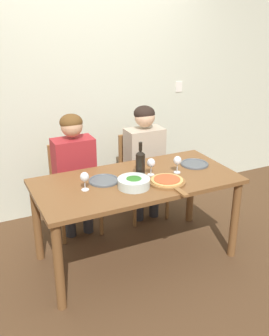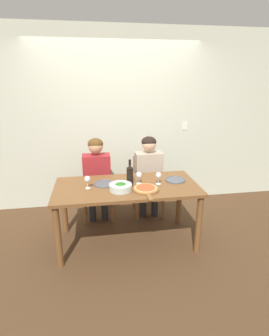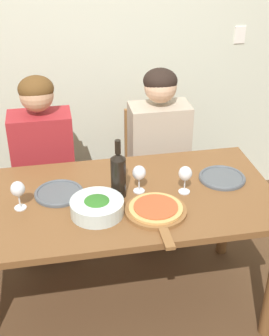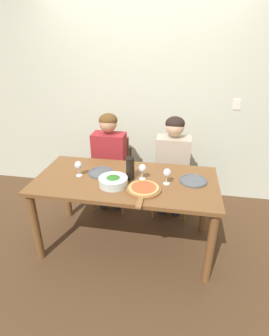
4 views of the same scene
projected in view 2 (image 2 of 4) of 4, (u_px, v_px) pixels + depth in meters
ground_plane at (127, 241)px, 3.35m from camera, size 40.00×40.00×0.00m
back_wall at (116, 121)px, 4.03m from camera, size 10.00×0.06×2.70m
dining_table at (127, 193)px, 3.14m from camera, size 1.70×0.82×0.76m
chair_left at (97, 186)px, 3.84m from camera, size 0.42×0.42×0.87m
chair_right at (147, 183)px, 3.96m from camera, size 0.42×0.42×0.87m
person_woman at (97, 173)px, 3.66m from camera, size 0.47×0.51×1.20m
person_man at (149, 170)px, 3.78m from camera, size 0.47×0.51×1.20m
wine_bottle at (130, 175)px, 3.08m from camera, size 0.08×0.08×0.32m
broccoli_bowl at (121, 187)px, 2.96m from camera, size 0.26×0.26×0.08m
dinner_plate_left at (104, 184)px, 3.13m from camera, size 0.25×0.25×0.02m
dinner_plate_right at (175, 180)px, 3.26m from camera, size 0.25×0.25×0.02m
pizza_on_board at (146, 189)px, 2.96m from camera, size 0.30×0.44×0.04m
wine_glass_left at (87, 180)px, 2.99m from camera, size 0.07×0.07×0.15m
wine_glass_right at (159, 176)px, 3.11m from camera, size 0.07×0.07×0.15m
wine_glass_centre at (139, 176)px, 3.12m from camera, size 0.07×0.07×0.15m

